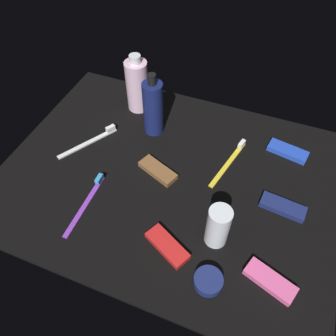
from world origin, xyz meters
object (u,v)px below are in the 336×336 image
Objects in this scene: snack_bar_brown at (158,171)px; snack_bar_red at (167,246)px; toothbrush_white at (91,140)px; snack_bar_navy at (283,207)px; snack_bar_pink at (270,281)px; bodywash_bottle at (137,85)px; cream_tin_left at (208,281)px; snack_bar_blue at (288,151)px; deodorant_stick at (218,226)px; toothbrush_yellow at (230,160)px; toothbrush_purple at (87,201)px; lotion_bottle at (153,108)px.

snack_bar_brown is 1.00× the size of snack_bar_red.
toothbrush_white is 21.63cm from snack_bar_brown.
snack_bar_pink is (0.37, -18.63, 0.00)cm from snack_bar_navy.
bodywash_bottle is 1.09× the size of toothbrush_white.
cream_tin_left is at bearing -138.88° from snack_bar_pink.
snack_bar_navy is at bearing -74.68° from snack_bar_blue.
toothbrush_white reaches higher than snack_bar_blue.
deodorant_stick is 0.62× the size of toothbrush_yellow.
snack_bar_pink is (21.98, 0.45, 0.00)cm from snack_bar_red.
toothbrush_white is at bearing -176.76° from snack_bar_navy.
deodorant_stick is (34.19, -34.51, -2.48)cm from bodywash_bottle.
toothbrush_purple is at bearing -176.52° from deodorant_stick.
bodywash_bottle is 1.69× the size of snack_bar_brown.
deodorant_stick is at bearing 97.90° from cream_tin_left.
deodorant_stick is 1.85× the size of cream_tin_left.
snack_bar_brown is 1.76× the size of cream_tin_left.
snack_bar_red is 1.00× the size of snack_bar_navy.
snack_bar_pink is 12.44cm from cream_tin_left.
deodorant_stick reaches higher than cream_tin_left.
lotion_bottle is 30.20cm from toothbrush_purple.
lotion_bottle is 17.45cm from snack_bar_brown.
snack_bar_red is at bearing -132.33° from snack_bar_navy.
snack_bar_navy is (1.53, -18.32, 0.00)cm from snack_bar_blue.
cream_tin_left reaches higher than snack_bar_navy.
snack_bar_navy is 1.76× the size of cream_tin_left.
snack_bar_brown is 35.41cm from snack_bar_blue.
lotion_bottle reaches higher than bodywash_bottle.
snack_bar_blue is (11.01, 31.63, -4.74)cm from deodorant_stick.
deodorant_stick is at bearing -12.37° from snack_bar_brown.
toothbrush_yellow is at bearing 10.28° from toothbrush_white.
toothbrush_purple and toothbrush_white have the same top height.
snack_bar_navy is 1.00× the size of snack_bar_pink.
lotion_bottle reaches higher than toothbrush_white.
snack_bar_pink is (53.22, -21.40, 0.14)cm from toothbrush_white.
toothbrush_yellow is at bearing 41.02° from toothbrush_purple.
snack_bar_pink is at bearing 22.10° from cream_tin_left.
lotion_bottle is 41.50cm from snack_bar_navy.
cream_tin_left is at bearing -26.64° from snack_bar_brown.
snack_bar_brown is (7.03, -14.16, -7.38)cm from lotion_bottle.
snack_bar_red is (22.03, -3.87, 0.14)cm from toothbrush_purple.
toothbrush_purple and cream_tin_left have the same top height.
bodywash_bottle is 0.97× the size of toothbrush_purple.
bodywash_bottle is 1.69× the size of snack_bar_red.
deodorant_stick is at bearing 176.64° from snack_bar_pink.
snack_bar_brown is at bearing -54.98° from bodywash_bottle.
snack_bar_brown is (21.37, -3.34, 0.14)cm from toothbrush_white.
snack_bar_blue is 42.45cm from snack_bar_red.
snack_bar_red is 28.83cm from snack_bar_navy.
bodywash_bottle reaches higher than snack_bar_blue.
snack_bar_pink is (38.88, -32.22, -7.38)cm from lotion_bottle.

